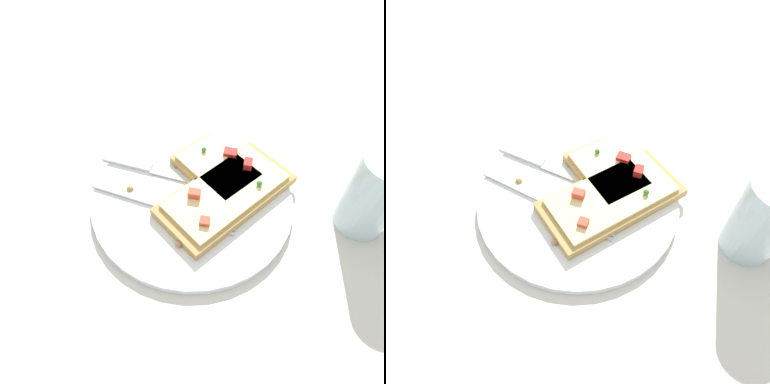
% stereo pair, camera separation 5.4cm
% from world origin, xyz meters
% --- Properties ---
extents(ground_plane, '(4.00, 4.00, 0.00)m').
position_xyz_m(ground_plane, '(0.00, 0.00, 0.00)').
color(ground_plane, beige).
extents(plate, '(0.30, 0.30, 0.01)m').
position_xyz_m(plate, '(0.00, 0.00, 0.01)').
color(plate, white).
rests_on(plate, ground).
extents(fork, '(0.04, 0.22, 0.01)m').
position_xyz_m(fork, '(0.03, -0.02, 0.01)').
color(fork, silver).
rests_on(fork, plate).
extents(knife, '(0.05, 0.21, 0.01)m').
position_xyz_m(knife, '(-0.02, -0.07, 0.01)').
color(knife, silver).
rests_on(knife, plate).
extents(pizza_slice_main, '(0.22, 0.17, 0.03)m').
position_xyz_m(pizza_slice_main, '(-0.02, 0.05, 0.02)').
color(pizza_slice_main, tan).
rests_on(pizza_slice_main, plate).
extents(pizza_slice_corner, '(0.13, 0.15, 0.03)m').
position_xyz_m(pizza_slice_corner, '(-0.06, 0.02, 0.02)').
color(pizza_slice_corner, tan).
rests_on(pizza_slice_corner, plate).
extents(crumb_scatter, '(0.09, 0.16, 0.01)m').
position_xyz_m(crumb_scatter, '(0.03, 0.00, 0.02)').
color(crumb_scatter, tan).
rests_on(crumb_scatter, plate).
extents(drinking_glass, '(0.07, 0.07, 0.13)m').
position_xyz_m(drinking_glass, '(-0.07, 0.23, 0.06)').
color(drinking_glass, silver).
rests_on(drinking_glass, ground).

